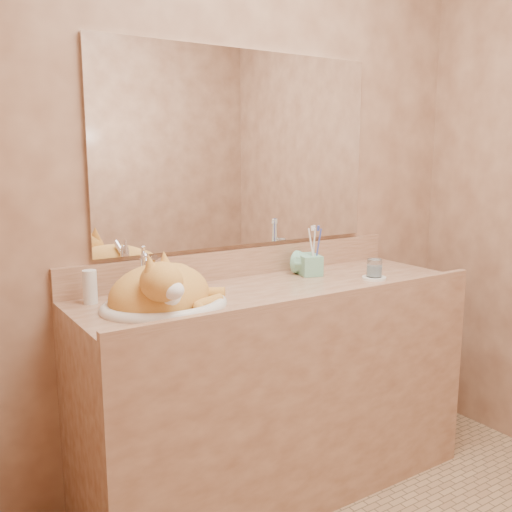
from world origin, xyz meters
TOP-DOWN VIEW (x-y plane):
  - wall_back at (0.00, 1.00)m, footprint 2.40×0.02m
  - vanity_counter at (0.00, 0.72)m, footprint 1.60×0.55m
  - mirror at (0.00, 0.99)m, footprint 1.30×0.02m
  - sink_basin at (-0.49, 0.70)m, footprint 0.44×0.37m
  - faucet at (-0.49, 0.87)m, footprint 0.08×0.13m
  - cat at (-0.50, 0.71)m, footprint 0.51×0.47m
  - soap_dispenser at (0.24, 0.80)m, footprint 0.11×0.11m
  - toothbrush_cup at (0.27, 0.82)m, footprint 0.14×0.14m
  - toothbrushes at (0.27, 0.82)m, footprint 0.04×0.04m
  - saucer at (0.44, 0.63)m, footprint 0.10×0.10m
  - water_glass at (0.44, 0.63)m, footprint 0.06×0.06m
  - lotion_bottle at (-0.69, 0.90)m, footprint 0.05×0.05m

SIDE VIEW (x-z plane):
  - vanity_counter at x=0.00m, z-range 0.00..0.85m
  - saucer at x=0.44m, z-range 0.85..0.86m
  - water_glass at x=0.44m, z-range 0.86..0.94m
  - toothbrush_cup at x=0.27m, z-range 0.85..0.95m
  - lotion_bottle at x=-0.69m, z-range 0.85..0.97m
  - cat at x=-0.50m, z-range 0.80..1.03m
  - sink_basin at x=-0.49m, z-range 0.85..0.99m
  - faucet at x=-0.49m, z-range 0.85..1.03m
  - soap_dispenser at x=0.24m, z-range 0.85..1.05m
  - toothbrushes at x=0.27m, z-range 0.87..1.09m
  - wall_back at x=0.00m, z-range 0.00..2.50m
  - mirror at x=0.00m, z-range 0.99..1.79m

